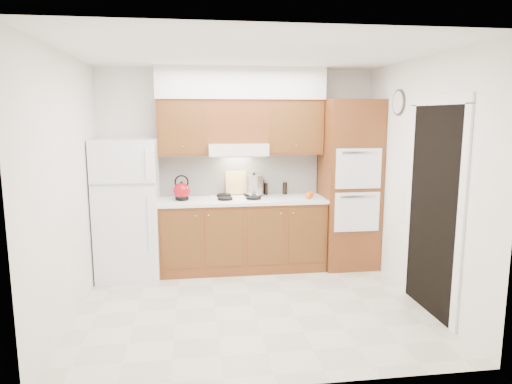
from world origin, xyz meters
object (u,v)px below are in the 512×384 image
at_px(fridge, 128,209).
at_px(kettle, 182,191).
at_px(oven_cabinet, 349,184).
at_px(stock_pot, 254,185).

xyz_separation_m(fridge, kettle, (0.66, 0.06, 0.20)).
bearing_deg(oven_cabinet, fridge, -179.30).
height_order(fridge, oven_cabinet, oven_cabinet).
relative_size(kettle, stock_pot, 0.84).
bearing_deg(kettle, stock_pot, -0.85).
distance_m(oven_cabinet, stock_pot, 1.26).
xyz_separation_m(kettle, stock_pot, (0.94, 0.14, 0.04)).
distance_m(kettle, stock_pot, 0.95).
xyz_separation_m(fridge, stock_pot, (1.60, 0.20, 0.24)).
distance_m(fridge, oven_cabinet, 2.86).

